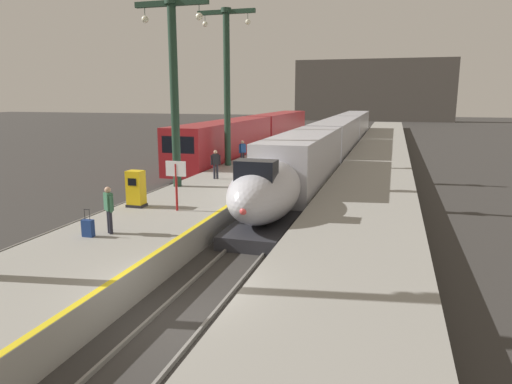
# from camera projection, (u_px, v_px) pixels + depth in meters

# --- Properties ---
(ground_plane) EXTENTS (260.00, 260.00, 0.00)m
(ground_plane) POSITION_uv_depth(u_px,v_px,m) (179.00, 322.00, 12.23)
(ground_plane) COLOR #33302D
(platform_left) EXTENTS (4.80, 110.00, 1.05)m
(platform_left) POSITION_uv_depth(u_px,v_px,m) (270.00, 165.00, 36.48)
(platform_left) COLOR gray
(platform_left) RESTS_ON ground
(platform_right) EXTENTS (4.80, 110.00, 1.05)m
(platform_right) POSITION_uv_depth(u_px,v_px,m) (376.00, 169.00, 34.24)
(platform_right) COLOR gray
(platform_right) RESTS_ON ground
(platform_left_safety_stripe) EXTENTS (0.20, 107.80, 0.01)m
(platform_left_safety_stripe) POSITION_uv_depth(u_px,v_px,m) (299.00, 159.00, 35.75)
(platform_left_safety_stripe) COLOR yellow
(platform_left_safety_stripe) RESTS_ON platform_left
(rail_main_left) EXTENTS (0.08, 110.00, 0.12)m
(rail_main_left) POSITION_uv_depth(u_px,v_px,m) (317.00, 167.00, 38.25)
(rail_main_left) COLOR slate
(rail_main_left) RESTS_ON ground
(rail_main_right) EXTENTS (0.08, 110.00, 0.12)m
(rail_main_right) POSITION_uv_depth(u_px,v_px,m) (335.00, 168.00, 37.83)
(rail_main_right) COLOR slate
(rail_main_right) RESTS_ON ground
(rail_secondary_left) EXTENTS (0.08, 110.00, 0.12)m
(rail_secondary_left) POSITION_uv_depth(u_px,v_px,m) (225.00, 163.00, 40.49)
(rail_secondary_left) COLOR slate
(rail_secondary_left) RESTS_ON ground
(rail_secondary_right) EXTENTS (0.08, 110.00, 0.12)m
(rail_secondary_right) POSITION_uv_depth(u_px,v_px,m) (241.00, 164.00, 40.08)
(rail_secondary_right) COLOR slate
(rail_secondary_right) RESTS_ON ground
(highspeed_train_main) EXTENTS (2.92, 56.40, 3.60)m
(highspeed_train_main) POSITION_uv_depth(u_px,v_px,m) (335.00, 139.00, 42.79)
(highspeed_train_main) COLOR silver
(highspeed_train_main) RESTS_ON ground
(regional_train_adjacent) EXTENTS (2.85, 36.60, 3.80)m
(regional_train_adjacent) POSITION_uv_depth(u_px,v_px,m) (257.00, 133.00, 46.94)
(regional_train_adjacent) COLOR maroon
(regional_train_adjacent) RESTS_ON ground
(station_column_mid) EXTENTS (4.00, 0.68, 9.57)m
(station_column_mid) POSITION_uv_depth(u_px,v_px,m) (174.00, 77.00, 23.92)
(station_column_mid) COLOR #1E3828
(station_column_mid) RESTS_ON platform_left
(station_column_far) EXTENTS (4.00, 0.68, 10.44)m
(station_column_far) POSITION_uv_depth(u_px,v_px,m) (227.00, 75.00, 31.35)
(station_column_far) COLOR #1E3828
(station_column_far) RESTS_ON platform_left
(passenger_near_edge) EXTENTS (0.48, 0.40, 1.69)m
(passenger_near_edge) POSITION_uv_depth(u_px,v_px,m) (109.00, 206.00, 16.30)
(passenger_near_edge) COLOR #23232D
(passenger_near_edge) RESTS_ON platform_left
(passenger_mid_platform) EXTENTS (0.42, 0.45, 1.69)m
(passenger_mid_platform) POSITION_uv_depth(u_px,v_px,m) (242.00, 150.00, 32.83)
(passenger_mid_platform) COLOR #23232D
(passenger_mid_platform) RESTS_ON platform_left
(passenger_far_waiting) EXTENTS (0.54, 0.35, 1.69)m
(passenger_far_waiting) POSITION_uv_depth(u_px,v_px,m) (216.00, 162.00, 27.10)
(passenger_far_waiting) COLOR #23232D
(passenger_far_waiting) RESTS_ON platform_left
(rolling_suitcase) EXTENTS (0.40, 0.22, 0.98)m
(rolling_suitcase) POSITION_uv_depth(u_px,v_px,m) (88.00, 228.00, 16.07)
(rolling_suitcase) COLOR navy
(rolling_suitcase) RESTS_ON platform_left
(ticket_machine_yellow) EXTENTS (0.76, 0.62, 1.60)m
(ticket_machine_yellow) POSITION_uv_depth(u_px,v_px,m) (136.00, 190.00, 20.34)
(ticket_machine_yellow) COLOR yellow
(ticket_machine_yellow) RESTS_ON platform_left
(departure_info_board) EXTENTS (0.90, 0.10, 2.12)m
(departure_info_board) POSITION_uv_depth(u_px,v_px,m) (176.00, 176.00, 19.49)
(departure_info_board) COLOR maroon
(departure_info_board) RESTS_ON platform_left
(terminus_back_wall) EXTENTS (36.00, 2.00, 14.00)m
(terminus_back_wall) POSITION_uv_depth(u_px,v_px,m) (373.00, 90.00, 106.58)
(terminus_back_wall) COLOR #4C4742
(terminus_back_wall) RESTS_ON ground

